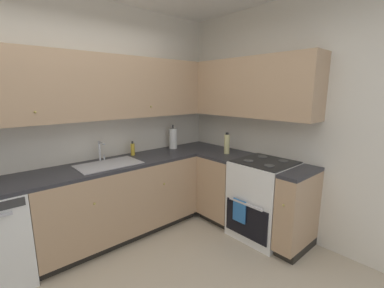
% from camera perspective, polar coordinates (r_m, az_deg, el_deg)
% --- Properties ---
extents(wall_back, '(4.00, 0.05, 2.69)m').
position_cam_1_polar(wall_back, '(3.15, -25.78, 4.03)').
color(wall_back, silver).
rests_on(wall_back, ground_plane).
extents(wall_right, '(0.05, 3.24, 2.69)m').
position_cam_1_polar(wall_right, '(3.18, 21.68, 4.41)').
color(wall_right, silver).
rests_on(wall_right, ground_plane).
extents(lower_cabinets_back, '(1.88, 0.62, 0.87)m').
position_cam_1_polar(lower_cabinets_back, '(3.23, -15.49, -11.80)').
color(lower_cabinets_back, tan).
rests_on(lower_cabinets_back, ground_plane).
extents(countertop_back, '(3.08, 0.60, 0.03)m').
position_cam_1_polar(countertop_back, '(3.08, -15.96, -4.17)').
color(countertop_back, '#2D2D33').
rests_on(countertop_back, lower_cabinets_back).
extents(lower_cabinets_right, '(0.62, 1.35, 0.87)m').
position_cam_1_polar(lower_cabinets_right, '(3.35, 11.38, -10.72)').
color(lower_cabinets_right, tan).
rests_on(lower_cabinets_right, ground_plane).
extents(countertop_right, '(0.60, 1.35, 0.03)m').
position_cam_1_polar(countertop_right, '(3.21, 11.66, -3.33)').
color(countertop_right, '#2D2D33').
rests_on(countertop_right, lower_cabinets_right).
extents(oven_range, '(0.68, 0.62, 1.05)m').
position_cam_1_polar(oven_range, '(3.21, 15.44, -11.49)').
color(oven_range, white).
rests_on(oven_range, ground_plane).
extents(upper_cabinets_back, '(2.76, 0.34, 0.69)m').
position_cam_1_polar(upper_cabinets_back, '(3.04, -20.81, 11.57)').
color(upper_cabinets_back, tan).
extents(upper_cabinets_right, '(0.32, 1.90, 0.69)m').
position_cam_1_polar(upper_cabinets_right, '(3.33, 10.97, 12.04)').
color(upper_cabinets_right, tan).
extents(sink, '(0.67, 0.40, 0.10)m').
position_cam_1_polar(sink, '(3.01, -17.80, -5.09)').
color(sink, '#B7B7BC').
rests_on(sink, countertop_back).
extents(faucet, '(0.07, 0.16, 0.23)m').
position_cam_1_polar(faucet, '(3.16, -19.46, -1.14)').
color(faucet, silver).
rests_on(faucet, countertop_back).
extents(soap_bottle, '(0.05, 0.05, 0.18)m').
position_cam_1_polar(soap_bottle, '(3.34, -12.91, -1.11)').
color(soap_bottle, gold).
rests_on(soap_bottle, countertop_back).
extents(paper_towel_roll, '(0.11, 0.11, 0.34)m').
position_cam_1_polar(paper_towel_roll, '(3.64, -4.18, 1.23)').
color(paper_towel_roll, white).
rests_on(paper_towel_roll, countertop_back).
extents(oil_bottle, '(0.07, 0.07, 0.27)m').
position_cam_1_polar(oil_bottle, '(3.36, 7.67, 0.04)').
color(oil_bottle, beige).
rests_on(oil_bottle, countertop_right).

